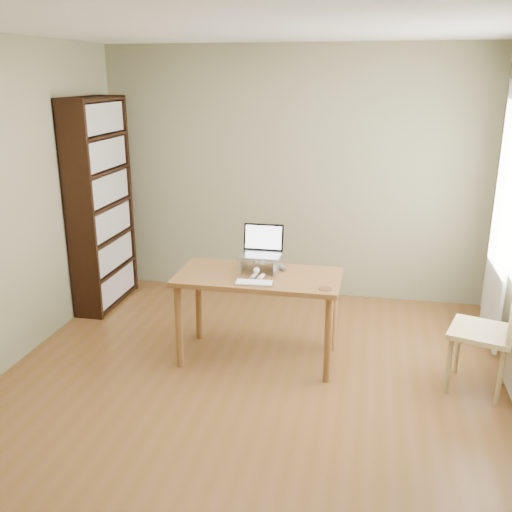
{
  "coord_description": "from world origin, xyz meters",
  "views": [
    {
      "loc": [
        0.82,
        -3.62,
        2.29
      ],
      "look_at": [
        -0.05,
        0.62,
        0.91
      ],
      "focal_mm": 40.0,
      "sensor_mm": 36.0,
      "label": 1
    }
  ],
  "objects_px": {
    "chair": "(494,324)",
    "bookshelf": "(101,205)",
    "keyboard": "(254,283)",
    "desk": "(258,287)",
    "laptop": "(262,247)",
    "cat": "(265,263)"
  },
  "relations": [
    {
      "from": "bookshelf",
      "to": "laptop",
      "type": "relative_size",
      "value": 6.3
    },
    {
      "from": "desk",
      "to": "cat",
      "type": "height_order",
      "value": "cat"
    },
    {
      "from": "laptop",
      "to": "chair",
      "type": "height_order",
      "value": "laptop"
    },
    {
      "from": "keyboard",
      "to": "chair",
      "type": "relative_size",
      "value": 0.31
    },
    {
      "from": "bookshelf",
      "to": "laptop",
      "type": "xyz_separation_m",
      "value": [
        1.8,
        -0.77,
        -0.11
      ]
    },
    {
      "from": "laptop",
      "to": "keyboard",
      "type": "distance_m",
      "value": 0.4
    },
    {
      "from": "bookshelf",
      "to": "keyboard",
      "type": "distance_m",
      "value": 2.15
    },
    {
      "from": "bookshelf",
      "to": "chair",
      "type": "xyz_separation_m",
      "value": [
        3.6,
        -1.05,
        -0.51
      ]
    },
    {
      "from": "chair",
      "to": "bookshelf",
      "type": "bearing_deg",
      "value": -178.91
    },
    {
      "from": "desk",
      "to": "laptop",
      "type": "distance_m",
      "value": 0.33
    },
    {
      "from": "bookshelf",
      "to": "chair",
      "type": "height_order",
      "value": "bookshelf"
    },
    {
      "from": "cat",
      "to": "laptop",
      "type": "bearing_deg",
      "value": 150.89
    },
    {
      "from": "bookshelf",
      "to": "keyboard",
      "type": "relative_size",
      "value": 6.79
    },
    {
      "from": "cat",
      "to": "chair",
      "type": "distance_m",
      "value": 1.81
    },
    {
      "from": "desk",
      "to": "cat",
      "type": "bearing_deg",
      "value": 72.43
    },
    {
      "from": "laptop",
      "to": "desk",
      "type": "bearing_deg",
      "value": -89.82
    },
    {
      "from": "bookshelf",
      "to": "desk",
      "type": "xyz_separation_m",
      "value": [
        1.8,
        -0.91,
        -0.4
      ]
    },
    {
      "from": "bookshelf",
      "to": "keyboard",
      "type": "bearing_deg",
      "value": -31.91
    },
    {
      "from": "desk",
      "to": "chair",
      "type": "height_order",
      "value": "chair"
    },
    {
      "from": "keyboard",
      "to": "chair",
      "type": "distance_m",
      "value": 1.81
    },
    {
      "from": "laptop",
      "to": "keyboard",
      "type": "height_order",
      "value": "laptop"
    },
    {
      "from": "desk",
      "to": "laptop",
      "type": "height_order",
      "value": "laptop"
    }
  ]
}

